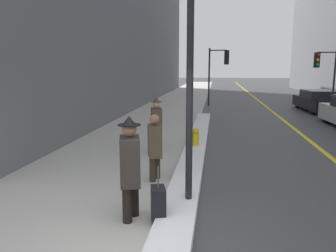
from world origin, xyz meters
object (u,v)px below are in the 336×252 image
(lamp_post, at_px, (190,61))
(pedestrian_with_shoulder_bag, at_px, (155,144))
(traffic_light_near, at_px, (220,64))
(pedestrian_nearside, at_px, (156,122))
(pedestrian_in_fedora, at_px, (130,164))
(fire_hydrant, at_px, (196,140))
(parked_car_black, at_px, (318,101))
(rolling_suitcase, at_px, (158,205))
(traffic_light_far, at_px, (324,67))

(lamp_post, relative_size, pedestrian_with_shoulder_bag, 2.85)
(traffic_light_near, distance_m, pedestrian_nearside, 12.61)
(traffic_light_near, xyz_separation_m, pedestrian_in_fedora, (-1.53, -16.82, -1.75))
(pedestrian_in_fedora, relative_size, fire_hydrant, 2.48)
(parked_car_black, bearing_deg, rolling_suitcase, 152.79)
(pedestrian_in_fedora, distance_m, pedestrian_nearside, 4.50)
(parked_car_black, relative_size, fire_hydrant, 6.33)
(traffic_light_near, xyz_separation_m, fire_hydrant, (-0.77, -12.09, -2.36))
(pedestrian_nearside, xyz_separation_m, rolling_suitcase, (0.86, -4.55, -0.59))
(parked_car_black, distance_m, fire_hydrant, 12.26)
(pedestrian_nearside, bearing_deg, rolling_suitcase, -4.96)
(lamp_post, xyz_separation_m, parked_car_black, (6.34, 14.51, -2.01))
(traffic_light_far, relative_size, pedestrian_in_fedora, 2.04)
(pedestrian_in_fedora, xyz_separation_m, parked_car_black, (7.24, 15.13, -0.37))
(pedestrian_in_fedora, height_order, pedestrian_with_shoulder_bag, pedestrian_in_fedora)
(rolling_suitcase, bearing_deg, traffic_light_far, 140.36)
(traffic_light_near, relative_size, pedestrian_with_shoulder_bag, 2.51)
(traffic_light_near, xyz_separation_m, traffic_light_far, (6.13, -0.70, -0.15))
(traffic_light_near, bearing_deg, pedestrian_nearside, -94.12)
(pedestrian_in_fedora, xyz_separation_m, fire_hydrant, (0.77, 4.73, -0.60))
(pedestrian_nearside, relative_size, rolling_suitcase, 1.72)
(traffic_light_far, xyz_separation_m, pedestrian_with_shoulder_bag, (-7.64, -14.16, -1.73))
(rolling_suitcase, bearing_deg, pedestrian_with_shoulder_bag, 176.54)
(pedestrian_nearside, bearing_deg, lamp_post, 2.77)
(traffic_light_far, height_order, pedestrian_with_shoulder_bag, traffic_light_far)
(traffic_light_far, xyz_separation_m, rolling_suitcase, (-7.20, -16.18, -2.25))
(lamp_post, distance_m, pedestrian_with_shoulder_bag, 2.38)
(parked_car_black, bearing_deg, fire_hydrant, 144.91)
(traffic_light_far, xyz_separation_m, parked_car_black, (-0.43, -0.99, -1.98))
(pedestrian_nearside, distance_m, fire_hydrant, 1.30)
(pedestrian_with_shoulder_bag, height_order, fire_hydrant, pedestrian_with_shoulder_bag)
(pedestrian_nearside, relative_size, fire_hydrant, 2.33)
(lamp_post, relative_size, rolling_suitcase, 4.46)
(pedestrian_with_shoulder_bag, xyz_separation_m, rolling_suitcase, (0.44, -2.02, -0.52))
(pedestrian_with_shoulder_bag, xyz_separation_m, fire_hydrant, (0.73, 2.77, -0.48))
(lamp_post, height_order, traffic_light_near, lamp_post)
(pedestrian_in_fedora, relative_size, parked_car_black, 0.39)
(pedestrian_with_shoulder_bag, xyz_separation_m, pedestrian_nearside, (-0.42, 2.53, 0.07))
(traffic_light_near, height_order, pedestrian_with_shoulder_bag, traffic_light_near)
(pedestrian_in_fedora, distance_m, fire_hydrant, 4.83)
(lamp_post, relative_size, parked_car_black, 0.96)
(rolling_suitcase, bearing_deg, fire_hydrant, 160.80)
(pedestrian_with_shoulder_bag, relative_size, rolling_suitcase, 1.56)
(pedestrian_nearside, xyz_separation_m, fire_hydrant, (1.16, 0.24, -0.55))
(pedestrian_nearside, bearing_deg, parked_car_black, 128.71)
(pedestrian_nearside, height_order, fire_hydrant, pedestrian_nearside)
(traffic_light_far, relative_size, pedestrian_nearside, 2.17)
(pedestrian_nearside, bearing_deg, traffic_light_near, 155.48)
(lamp_post, bearing_deg, traffic_light_far, 66.41)
(traffic_light_near, xyz_separation_m, pedestrian_nearside, (-1.92, -12.33, -1.81))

